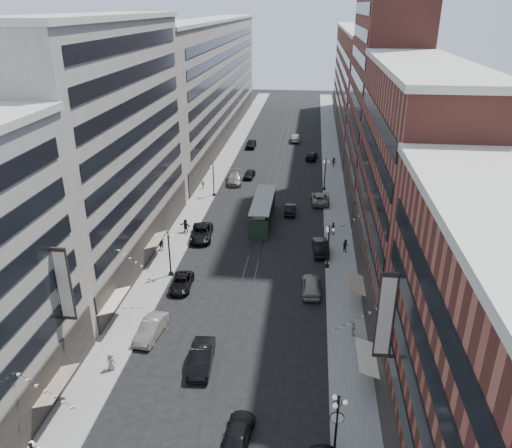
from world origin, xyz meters
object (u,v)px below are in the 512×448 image
at_px(pedestrian_2, 161,244).
at_px(lamppost_sw_mid, 213,179).
at_px(lamppost_sw_far, 169,253).
at_px(pedestrian_6, 203,184).
at_px(lamppost_se_far, 328,245).
at_px(pedestrian_4, 353,329).
at_px(pedestrian_7, 345,245).
at_px(lamppost_se_mid, 325,173).
at_px(car_5, 201,358).
at_px(car_1, 151,329).
at_px(car_11, 320,198).
at_px(pedestrian_1, 111,361).
at_px(car_9, 251,144).
at_px(lamppost_se_near, 337,423).
at_px(pedestrian_8, 327,197).
at_px(pedestrian_extra_0, 333,229).
at_px(car_extra_0, 290,209).
at_px(car_8, 235,178).
at_px(streetcar, 263,211).
at_px(pedestrian_9, 334,162).
at_px(car_14, 295,138).
at_px(car_10, 320,246).
at_px(car_6, 238,432).
at_px(car_2, 181,283).
at_px(car_12, 311,156).
at_px(car_4, 311,285).
at_px(pedestrian_5, 185,226).
at_px(car_7, 201,233).
at_px(car_13, 249,174).

bearing_deg(pedestrian_2, lamppost_sw_mid, 87.41).
height_order(lamppost_sw_far, pedestrian_6, lamppost_sw_far).
relative_size(lamppost_sw_far, lamppost_se_far, 1.00).
distance_m(pedestrian_4, pedestrian_7, 18.17).
height_order(lamppost_se_mid, car_5, lamppost_se_mid).
bearing_deg(car_5, car_1, 143.17).
relative_size(car_11, pedestrian_7, 3.53).
relative_size(pedestrian_1, car_9, 0.33).
distance_m(lamppost_se_near, pedestrian_8, 50.14).
height_order(lamppost_sw_mid, pedestrian_extra_0, lamppost_sw_mid).
xyz_separation_m(lamppost_sw_mid, car_9, (2.40, 31.43, -2.21)).
distance_m(car_1, pedestrian_2, 18.19).
bearing_deg(car_extra_0, car_8, -50.33).
relative_size(car_1, car_11, 0.87).
height_order(lamppost_se_near, streetcar, lamppost_se_near).
bearing_deg(pedestrian_9, car_14, 93.59).
bearing_deg(pedestrian_7, lamppost_sw_far, 72.55).
distance_m(car_8, car_extra_0, 17.03).
xyz_separation_m(pedestrian_1, car_10, (18.31, 24.99, -0.11)).
height_order(car_5, car_9, car_5).
relative_size(lamppost_sw_far, pedestrian_7, 3.34).
bearing_deg(pedestrian_9, car_6, -116.90).
relative_size(lamppost_se_near, car_2, 1.13).
xyz_separation_m(lamppost_sw_far, streetcar, (9.20, 17.40, -1.47)).
relative_size(pedestrian_2, car_10, 0.33).
height_order(car_5, pedestrian_4, car_5).
bearing_deg(car_12, pedestrian_4, 100.22).
xyz_separation_m(lamppost_se_mid, car_4, (-1.88, -33.82, -2.21)).
height_order(car_9, car_extra_0, car_9).
distance_m(pedestrian_5, pedestrian_6, 18.14).
bearing_deg(car_1, car_8, 94.59).
bearing_deg(car_2, car_extra_0, 61.52).
xyz_separation_m(lamppost_sw_far, car_4, (16.52, -1.82, -2.21)).
distance_m(lamppost_sw_mid, lamppost_se_far, 29.45).
height_order(car_10, pedestrian_5, pedestrian_5).
height_order(car_11, car_12, car_11).
distance_m(car_7, pedestrian_5, 2.99).
distance_m(pedestrian_2, car_9, 52.61).
xyz_separation_m(car_12, pedestrian_extra_0, (3.34, -37.21, 0.30)).
distance_m(lamppost_sw_mid, pedestrian_4, 42.06).
height_order(pedestrian_1, pedestrian_2, pedestrian_2).
bearing_deg(pedestrian_extra_0, car_13, 166.24).
height_order(pedestrian_7, pedestrian_9, pedestrian_9).
relative_size(car_11, pedestrian_extra_0, 3.20).
distance_m(car_9, pedestrian_5, 46.52).
xyz_separation_m(car_4, car_8, (-14.12, 35.95, 0.00)).
bearing_deg(lamppost_se_far, car_extra_0, 107.52).
relative_size(car_8, pedestrian_extra_0, 3.38).
bearing_deg(streetcar, pedestrian_extra_0, -20.83).
height_order(car_4, car_14, car_4).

